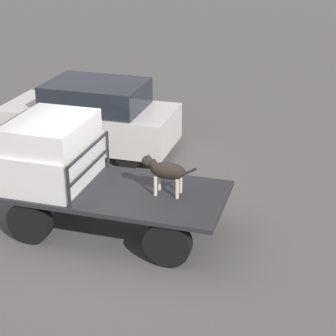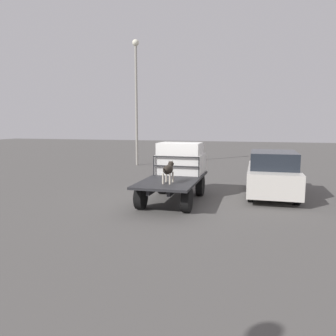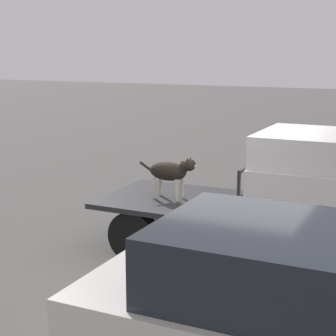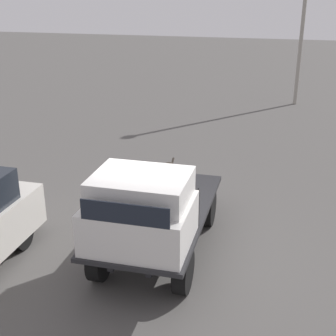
# 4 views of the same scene
# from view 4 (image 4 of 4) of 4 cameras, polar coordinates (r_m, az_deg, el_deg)

# --- Properties ---
(ground_plane) EXTENTS (80.00, 80.00, 0.00)m
(ground_plane) POSITION_cam_4_polar(r_m,az_deg,el_deg) (9.52, -1.03, -9.73)
(ground_plane) COLOR #514F4C
(flatbed_truck) EXTENTS (4.03, 1.84, 0.85)m
(flatbed_truck) POSITION_cam_4_polar(r_m,az_deg,el_deg) (9.22, -1.06, -6.50)
(flatbed_truck) COLOR black
(flatbed_truck) RESTS_ON ground
(truck_cab) EXTENTS (1.48, 1.72, 1.18)m
(truck_cab) POSITION_cam_4_polar(r_m,az_deg,el_deg) (7.84, -3.40, -5.29)
(truck_cab) COLOR silver
(truck_cab) RESTS_ON flatbed_truck
(truck_headboard) EXTENTS (0.04, 1.72, 0.73)m
(truck_headboard) POSITION_cam_4_polar(r_m,az_deg,el_deg) (8.54, -1.82, -3.47)
(truck_headboard) COLOR #232326
(truck_headboard) RESTS_ON flatbed_truck
(dog) EXTENTS (1.00, 0.30, 0.71)m
(dog) POSITION_cam_4_polar(r_m,az_deg,el_deg) (9.78, -0.09, -0.40)
(dog) COLOR beige
(dog) RESTS_ON flatbed_truck
(light_pole_far) EXTENTS (0.38, 0.38, 6.58)m
(light_pole_far) POSITION_cam_4_polar(r_m,az_deg,el_deg) (21.07, 16.26, 18.03)
(light_pole_far) COLOR gray
(light_pole_far) RESTS_ON ground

